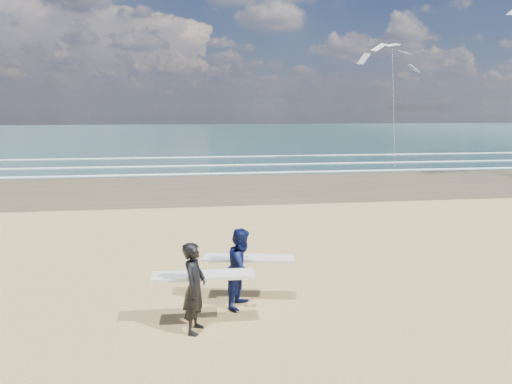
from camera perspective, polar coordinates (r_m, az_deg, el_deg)
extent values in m
cube|color=#483D26|center=(34.03, 27.72, 1.44)|extent=(220.00, 12.00, 0.01)
cube|color=#1B393B|center=(83.83, 5.87, 7.26)|extent=(220.00, 100.00, 0.02)
cube|color=white|center=(37.99, 23.57, 2.66)|extent=(220.00, 0.50, 0.05)
cube|color=white|center=(42.04, 20.27, 3.56)|extent=(220.00, 0.50, 0.05)
cube|color=white|center=(47.84, 16.64, 4.54)|extent=(220.00, 0.50, 0.05)
imported|color=black|center=(9.75, -7.71, -11.77)|extent=(0.64, 0.81, 1.94)
cube|color=silver|center=(10.03, -6.57, -10.30)|extent=(2.21, 0.58, 0.07)
imported|color=#0A123D|center=(10.87, -1.74, -9.42)|extent=(1.07, 1.15, 1.89)
cube|color=silver|center=(11.19, -0.91, -8.27)|extent=(2.26, 0.91, 0.07)
cube|color=slate|center=(37.78, 16.99, 3.04)|extent=(0.12, 0.12, 0.10)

